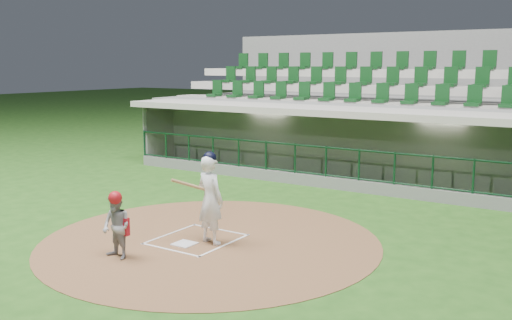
% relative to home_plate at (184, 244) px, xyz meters
% --- Properties ---
extents(ground, '(120.00, 120.00, 0.00)m').
position_rel_home_plate_xyz_m(ground, '(0.00, 0.70, -0.02)').
color(ground, '#214D16').
rests_on(ground, ground).
extents(dirt_circle, '(7.20, 7.20, 0.01)m').
position_rel_home_plate_xyz_m(dirt_circle, '(0.30, 0.50, -0.02)').
color(dirt_circle, brown).
rests_on(dirt_circle, ground).
extents(home_plate, '(0.43, 0.43, 0.02)m').
position_rel_home_plate_xyz_m(home_plate, '(0.00, 0.00, 0.00)').
color(home_plate, silver).
rests_on(home_plate, dirt_circle).
extents(batter_box_chalk, '(1.55, 1.80, 0.01)m').
position_rel_home_plate_xyz_m(batter_box_chalk, '(0.00, 0.40, -0.00)').
color(batter_box_chalk, silver).
rests_on(batter_box_chalk, ground).
extents(dugout_structure, '(16.40, 3.70, 3.00)m').
position_rel_home_plate_xyz_m(dugout_structure, '(0.14, 8.52, 0.95)').
color(dugout_structure, slate).
rests_on(dugout_structure, ground).
extents(seating_deck, '(17.00, 6.72, 5.15)m').
position_rel_home_plate_xyz_m(seating_deck, '(0.00, 11.61, 1.40)').
color(seating_deck, gray).
rests_on(seating_deck, ground).
extents(batter, '(0.92, 0.93, 1.95)m').
position_rel_home_plate_xyz_m(batter, '(0.40, 0.37, 0.96)').
color(batter, white).
rests_on(batter, dirt_circle).
extents(catcher, '(0.66, 0.54, 1.33)m').
position_rel_home_plate_xyz_m(catcher, '(-0.53, -1.37, 0.64)').
color(catcher, '#939398').
rests_on(catcher, dirt_circle).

